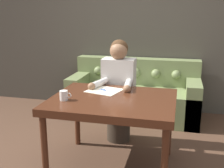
# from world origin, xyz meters

# --- Properties ---
(ground_plane) EXTENTS (16.00, 16.00, 0.00)m
(ground_plane) POSITION_xyz_m (0.00, 0.00, 0.00)
(ground_plane) COLOR #4C3323
(wall_back) EXTENTS (8.00, 0.06, 2.60)m
(wall_back) POSITION_xyz_m (0.00, 1.88, 1.30)
(wall_back) COLOR #474238
(wall_back) RESTS_ON ground_plane
(dining_table) EXTENTS (1.17, 0.93, 0.73)m
(dining_table) POSITION_xyz_m (0.04, -0.00, 0.66)
(dining_table) COLOR #472314
(dining_table) RESTS_ON ground_plane
(couch) EXTENTS (1.86, 0.78, 0.84)m
(couch) POSITION_xyz_m (0.01, 1.49, 0.31)
(couch) COLOR olive
(couch) RESTS_ON ground_plane
(person) EXTENTS (0.46, 0.60, 1.22)m
(person) POSITION_xyz_m (-0.04, 0.63, 0.61)
(person) COLOR #33281E
(person) RESTS_ON ground_plane
(pattern_paper_main) EXTENTS (0.39, 0.37, 0.00)m
(pattern_paper_main) POSITION_xyz_m (-0.11, 0.22, 0.74)
(pattern_paper_main) COLOR beige
(pattern_paper_main) RESTS_ON dining_table
(scissors) EXTENTS (0.21, 0.17, 0.01)m
(scissors) POSITION_xyz_m (-0.10, 0.22, 0.74)
(scissors) COLOR silver
(scissors) RESTS_ON dining_table
(mug) EXTENTS (0.11, 0.08, 0.09)m
(mug) POSITION_xyz_m (-0.38, -0.17, 0.78)
(mug) COLOR silver
(mug) RESTS_ON dining_table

